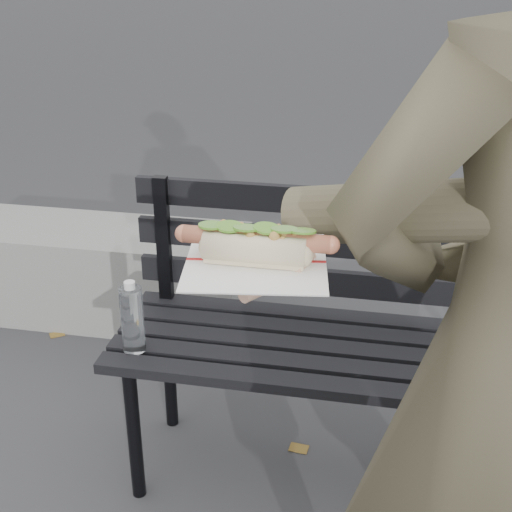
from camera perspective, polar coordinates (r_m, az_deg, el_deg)
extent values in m
cylinder|color=black|center=(2.14, -9.72, -13.83)|extent=(0.04, 0.04, 0.45)
cylinder|color=black|center=(2.39, -6.95, -8.86)|extent=(0.04, 0.04, 0.45)
cube|color=black|center=(1.88, 9.55, -10.77)|extent=(1.50, 0.07, 0.03)
cube|color=black|center=(1.95, 9.65, -9.24)|extent=(1.50, 0.07, 0.03)
cube|color=black|center=(2.03, 9.74, -7.82)|extent=(1.50, 0.07, 0.03)
cube|color=black|center=(2.10, 9.83, -6.50)|extent=(1.50, 0.07, 0.03)
cube|color=black|center=(2.18, 9.91, -5.28)|extent=(1.50, 0.07, 0.03)
cube|color=black|center=(2.19, -7.40, 1.11)|extent=(0.04, 0.03, 0.42)
cube|color=black|center=(2.16, 10.14, -2.48)|extent=(1.50, 0.02, 0.08)
cube|color=black|center=(2.10, 10.40, 0.67)|extent=(1.50, 0.02, 0.08)
cube|color=black|center=(2.05, 10.68, 3.98)|extent=(1.50, 0.02, 0.08)
cylinder|color=white|center=(1.98, -9.86, -5.02)|extent=(0.06, 0.06, 0.19)
cylinder|color=white|center=(1.93, -10.09, -2.32)|extent=(0.03, 0.03, 0.02)
cube|color=slate|center=(3.11, -11.93, -1.32)|extent=(1.20, 0.40, 0.40)
cylinder|color=#4D4733|center=(1.03, 15.64, 3.52)|extent=(0.51, 0.23, 0.19)
cylinder|color=#D8A384|center=(0.97, 2.42, -1.01)|extent=(0.09, 0.08, 0.07)
ellipsoid|color=#D8A384|center=(0.97, 0.00, -1.33)|extent=(0.10, 0.12, 0.03)
cylinder|color=#D8A384|center=(0.96, -3.58, -1.73)|extent=(0.05, 0.02, 0.02)
cylinder|color=#D8A384|center=(0.97, -3.29, -1.21)|extent=(0.05, 0.02, 0.02)
cylinder|color=#D8A384|center=(0.99, -3.01, -0.71)|extent=(0.05, 0.02, 0.02)
cylinder|color=#D8A384|center=(1.01, -2.75, -0.22)|extent=(0.05, 0.02, 0.02)
cylinder|color=#D8A384|center=(0.92, -0.03, -2.77)|extent=(0.04, 0.05, 0.02)
cube|color=white|center=(0.97, 0.00, -0.43)|extent=(0.21, 0.21, 0.00)
cube|color=#B21E1E|center=(0.96, 0.00, -0.34)|extent=(0.19, 0.03, 0.00)
cylinder|color=#C46B4B|center=(0.95, 0.00, 1.36)|extent=(0.20, 0.02, 0.02)
sphere|color=#C46B4B|center=(0.97, -5.79, 1.80)|extent=(0.03, 0.02, 0.02)
sphere|color=#C46B4B|center=(0.94, 6.00, 0.89)|extent=(0.02, 0.02, 0.02)
sphere|color=#9E6B2D|center=(0.94, 2.15, 1.67)|extent=(0.01, 0.01, 0.01)
sphere|color=#9E6B2D|center=(0.93, 2.13, 1.35)|extent=(0.01, 0.01, 0.01)
sphere|color=#9E6B2D|center=(0.96, 1.83, 2.37)|extent=(0.01, 0.01, 0.01)
sphere|color=#9E6B2D|center=(0.95, 2.67, 1.49)|extent=(0.01, 0.01, 0.01)
sphere|color=#9E6B2D|center=(0.95, 2.84, 1.70)|extent=(0.01, 0.01, 0.01)
sphere|color=#9E6B2D|center=(0.94, 0.15, 1.24)|extent=(0.01, 0.01, 0.01)
sphere|color=#9E6B2D|center=(0.97, -2.77, 1.98)|extent=(0.01, 0.01, 0.01)
sphere|color=#9E6B2D|center=(0.98, -1.42, 2.21)|extent=(0.01, 0.01, 0.01)
sphere|color=#9E6B2D|center=(0.97, -2.30, 2.20)|extent=(0.01, 0.01, 0.01)
sphere|color=#9E6B2D|center=(0.94, 2.04, 1.31)|extent=(0.01, 0.01, 0.01)
sphere|color=#9E6B2D|center=(0.94, -0.82, 1.67)|extent=(0.01, 0.01, 0.01)
sphere|color=#9E6B2D|center=(0.94, 3.11, 1.68)|extent=(0.01, 0.01, 0.01)
sphere|color=#9E6B2D|center=(0.93, 1.16, 1.20)|extent=(0.01, 0.01, 0.01)
sphere|color=#9E6B2D|center=(0.95, 1.51, 2.05)|extent=(0.01, 0.01, 0.01)
sphere|color=#9E6B2D|center=(0.98, -2.56, 2.49)|extent=(0.01, 0.01, 0.01)
sphere|color=#9E6B2D|center=(0.94, 0.04, 1.38)|extent=(0.01, 0.01, 0.01)
sphere|color=#9E6B2D|center=(0.97, -3.19, 2.54)|extent=(0.01, 0.01, 0.01)
sphere|color=#9E6B2D|center=(0.98, -2.61, 2.56)|extent=(0.01, 0.01, 0.01)
sphere|color=#9E6B2D|center=(0.94, 0.69, 1.36)|extent=(0.01, 0.01, 0.01)
sphere|color=#9E6B2D|center=(0.95, -1.77, 1.68)|extent=(0.01, 0.01, 0.01)
sphere|color=#9E6B2D|center=(0.98, -2.32, 2.23)|extent=(0.01, 0.01, 0.01)
sphere|color=#9E6B2D|center=(0.97, -1.22, 2.45)|extent=(0.01, 0.01, 0.01)
sphere|color=#9E6B2D|center=(0.93, 1.48, 1.54)|extent=(0.01, 0.01, 0.01)
sphere|color=#9E6B2D|center=(0.96, -0.85, 1.94)|extent=(0.01, 0.01, 0.01)
sphere|color=#9E6B2D|center=(0.97, 0.24, 2.02)|extent=(0.01, 0.01, 0.01)
sphere|color=#9E6B2D|center=(0.97, 1.14, 2.22)|extent=(0.01, 0.01, 0.01)
sphere|color=#9E6B2D|center=(0.94, -0.47, 1.61)|extent=(0.01, 0.01, 0.01)
sphere|color=#9E6B2D|center=(0.96, 1.65, 2.18)|extent=(0.01, 0.01, 0.01)
sphere|color=#9E6B2D|center=(0.97, -2.49, 2.58)|extent=(0.01, 0.01, 0.01)
sphere|color=#9E6B2D|center=(0.97, -3.37, 1.91)|extent=(0.01, 0.01, 0.01)
cylinder|color=#569629|center=(0.96, -3.58, 2.48)|extent=(0.04, 0.04, 0.01)
cylinder|color=#569629|center=(0.95, -2.14, 2.38)|extent=(0.04, 0.04, 0.01)
cylinder|color=#569629|center=(0.95, -0.78, 2.27)|extent=(0.04, 0.04, 0.01)
cylinder|color=#569629|center=(0.94, 0.87, 2.23)|extent=(0.04, 0.04, 0.01)
cylinder|color=#569629|center=(0.94, 2.28, 2.15)|extent=(0.04, 0.04, 0.01)
cylinder|color=#569629|center=(0.94, 3.75, 2.01)|extent=(0.04, 0.04, 0.01)
cube|color=brown|center=(3.09, -15.63, -6.06)|extent=(0.07, 0.07, 0.00)
cube|color=brown|center=(3.51, -7.14, -1.34)|extent=(0.05, 0.05, 0.00)
cube|color=brown|center=(3.41, 14.36, -2.78)|extent=(0.09, 0.10, 0.00)
cube|color=brown|center=(2.41, 3.44, -15.10)|extent=(0.06, 0.05, 0.00)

